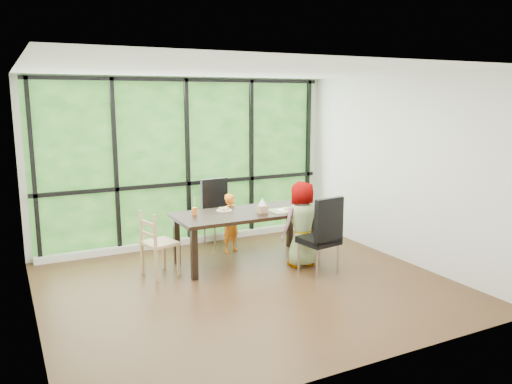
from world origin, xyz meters
TOP-DOWN VIEW (x-y plane):
  - ground at (0.00, 0.00)m, footprint 5.00×5.00m
  - back_wall at (0.00, 2.25)m, footprint 5.00×0.00m
  - foliage_backdrop at (0.00, 2.23)m, footprint 4.80×0.02m
  - window_mullions at (0.00, 2.19)m, footprint 4.80×0.06m
  - window_sill at (0.00, 2.15)m, footprint 4.80×0.12m
  - dining_table at (0.42, 0.88)m, footprint 2.13×1.00m
  - chair_window_leather at (0.38, 1.80)m, footprint 0.49×0.49m
  - chair_interior_leather at (1.08, -0.00)m, footprint 0.52×0.52m
  - chair_end_beech at (-0.88, 0.89)m, footprint 0.50×0.51m
  - child_toddler at (0.42, 1.43)m, footprint 0.40×0.34m
  - child_older at (1.04, 0.36)m, footprint 0.60×0.39m
  - placemat at (0.96, 0.70)m, footprint 0.47×0.35m
  - plate_far at (0.15, 1.08)m, footprint 0.23×0.23m
  - plate_near at (0.96, 0.67)m, footprint 0.26×0.26m
  - orange_cup at (-0.32, 1.04)m, footprint 0.07×0.07m
  - green_cup at (1.29, 0.62)m, footprint 0.08×0.08m
  - white_mug at (1.40, 0.95)m, footprint 0.09×0.09m
  - tissue_box at (0.59, 0.72)m, footprint 0.12×0.12m
  - crepe_rolls_far at (0.15, 1.08)m, footprint 0.15×0.12m
  - crepe_rolls_near at (0.96, 0.67)m, footprint 0.05×0.12m
  - straw_white at (-0.32, 1.04)m, footprint 0.01×0.04m
  - straw_pink at (1.29, 0.62)m, footprint 0.01×0.04m
  - tissue at (0.59, 0.72)m, footprint 0.12×0.12m

SIDE VIEW (x-z plane):
  - ground at x=0.00m, z-range 0.00..0.00m
  - window_sill at x=0.00m, z-range 0.00..0.10m
  - dining_table at x=0.42m, z-range 0.00..0.75m
  - chair_end_beech at x=-0.88m, z-range 0.00..0.90m
  - child_toddler at x=0.42m, z-range 0.00..0.92m
  - chair_window_leather at x=0.38m, z-range 0.00..1.08m
  - chair_interior_leather at x=1.08m, z-range 0.00..1.08m
  - child_older at x=1.04m, z-range 0.00..1.23m
  - placemat at x=0.96m, z-range 0.75..0.76m
  - plate_far at x=0.15m, z-range 0.75..0.76m
  - plate_near at x=0.96m, z-range 0.75..0.77m
  - crepe_rolls_far at x=0.15m, z-range 0.76..0.80m
  - crepe_rolls_near at x=0.96m, z-range 0.77..0.80m
  - white_mug at x=1.40m, z-range 0.75..0.84m
  - orange_cup at x=-0.32m, z-range 0.75..0.86m
  - tissue_box at x=0.59m, z-range 0.75..0.86m
  - green_cup at x=1.29m, z-range 0.75..0.87m
  - straw_white at x=-0.32m, z-range 0.80..1.00m
  - straw_pink at x=1.29m, z-range 0.81..1.01m
  - tissue at x=0.59m, z-range 0.86..0.97m
  - back_wall at x=0.00m, z-range -1.15..3.85m
  - foliage_backdrop at x=0.00m, z-range 0.03..2.67m
  - window_mullions at x=0.00m, z-range 0.03..2.67m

